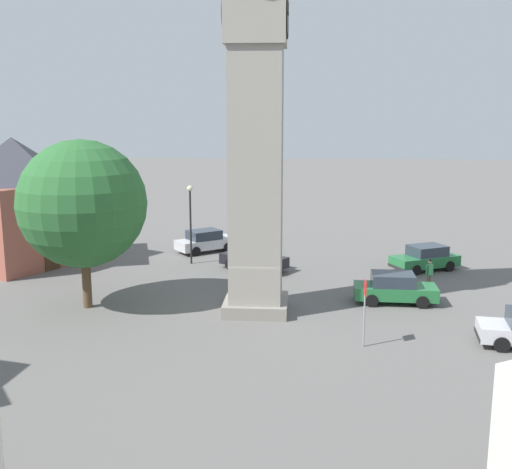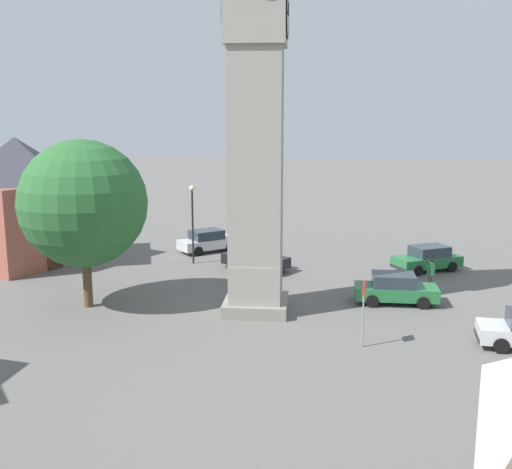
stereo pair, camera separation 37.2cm
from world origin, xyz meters
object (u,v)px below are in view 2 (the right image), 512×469
(clock_tower, at_px, (256,37))
(car_black_far, at_px, (256,258))
(tree, at_px, (83,204))
(car_red_corner, at_px, (428,258))
(lamp_post, at_px, (192,212))
(building_terrace_right, at_px, (19,200))
(car_silver_kerb, at_px, (395,289))
(pedestrian, at_px, (431,272))
(car_blue_kerb, at_px, (208,241))
(road_sign, at_px, (364,303))

(clock_tower, height_order, car_black_far, clock_tower)
(car_black_far, distance_m, tree, 11.86)
(clock_tower, xyz_separation_m, tree, (0.02, -8.35, -7.59))
(car_red_corner, relative_size, tree, 0.54)
(lamp_post, bearing_deg, building_terrace_right, -86.10)
(car_silver_kerb, distance_m, building_terrace_right, 23.80)
(car_silver_kerb, xyz_separation_m, car_red_corner, (-6.79, 2.82, 0.00))
(car_silver_kerb, distance_m, pedestrian, 3.37)
(building_terrace_right, bearing_deg, lamp_post, 93.90)
(car_blue_kerb, distance_m, building_terrace_right, 12.50)
(clock_tower, relative_size, tree, 2.64)
(car_red_corner, distance_m, tree, 20.49)
(car_blue_kerb, bearing_deg, clock_tower, 19.29)
(car_silver_kerb, bearing_deg, tree, -83.11)
(car_black_far, xyz_separation_m, road_sign, (12.20, 5.44, 1.14))
(car_blue_kerb, relative_size, car_black_far, 0.98)
(car_silver_kerb, bearing_deg, road_sign, -19.23)
(car_black_far, bearing_deg, road_sign, 24.04)
(clock_tower, xyz_separation_m, car_red_corner, (-8.61, 9.71, -11.99))
(road_sign, bearing_deg, car_blue_kerb, -151.54)
(clock_tower, distance_m, pedestrian, 15.48)
(lamp_post, bearing_deg, car_black_far, 72.46)
(pedestrian, xyz_separation_m, tree, (4.37, -17.45, 4.15))
(lamp_post, bearing_deg, car_blue_kerb, 173.48)
(tree, bearing_deg, clock_tower, 90.14)
(car_black_far, relative_size, building_terrace_right, 0.48)
(pedestrian, height_order, building_terrace_right, building_terrace_right)
(pedestrian, distance_m, tree, 18.46)
(pedestrian, distance_m, lamp_post, 14.92)
(tree, relative_size, building_terrace_right, 0.91)
(building_terrace_right, bearing_deg, car_black_far, 87.86)
(car_red_corner, bearing_deg, pedestrian, -8.18)
(pedestrian, xyz_separation_m, lamp_post, (-4.85, -13.91, 2.34))
(car_blue_kerb, xyz_separation_m, tree, (12.65, -3.93, 4.40))
(car_red_corner, xyz_separation_m, building_terrace_right, (0.15, -25.44, 3.31))
(car_red_corner, bearing_deg, clock_tower, -48.43)
(car_silver_kerb, relative_size, car_red_corner, 0.94)
(pedestrian, height_order, tree, tree)
(car_blue_kerb, distance_m, lamp_post, 4.31)
(car_red_corner, height_order, car_black_far, same)
(building_terrace_right, height_order, lamp_post, building_terrace_right)
(clock_tower, bearing_deg, car_red_corner, 131.57)
(car_black_far, bearing_deg, clock_tower, 4.97)
(clock_tower, xyz_separation_m, lamp_post, (-9.20, -4.82, -9.40))
(car_silver_kerb, xyz_separation_m, lamp_post, (-7.38, -11.71, 2.58))
(car_red_corner, bearing_deg, lamp_post, -92.32)
(clock_tower, relative_size, pedestrian, 12.87)
(car_silver_kerb, bearing_deg, clock_tower, -75.20)
(pedestrian, relative_size, lamp_post, 0.34)
(clock_tower, bearing_deg, car_blue_kerb, -160.71)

